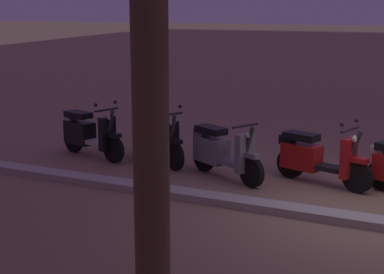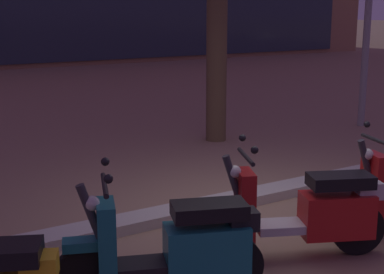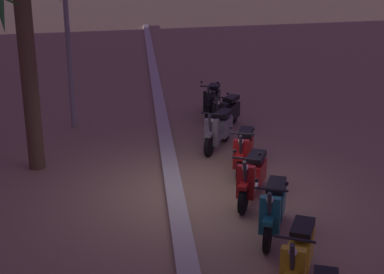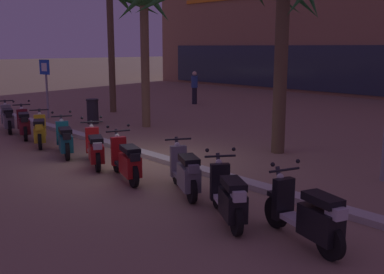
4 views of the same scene
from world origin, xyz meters
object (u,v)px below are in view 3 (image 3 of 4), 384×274
Objects in this scene: scooter_red_lead_nearest at (253,176)px; scooter_red_mid_rear at (244,150)px; scooter_yellow_second_in_line at (298,257)px; scooter_teal_mid_front at (274,208)px; scooter_grey_last_in_row at (220,129)px; scooter_black_mid_centre at (227,112)px; scooter_black_gap_after_mid at (212,100)px.

scooter_red_mid_rear is at bearing -4.53° from scooter_red_lead_nearest.
scooter_yellow_second_in_line is 4.71m from scooter_red_mid_rear.
scooter_teal_mid_front is 4.65m from scooter_grey_last_in_row.
scooter_teal_mid_front is 0.97× the size of scooter_red_lead_nearest.
scooter_black_mid_centre is 0.90× the size of scooter_black_gap_after_mid.
scooter_grey_last_in_row is (6.30, 0.22, 0.01)m from scooter_yellow_second_in_line.
scooter_yellow_second_in_line is 3.15m from scooter_red_lead_nearest.
scooter_grey_last_in_row is at bearing 1.98° from scooter_yellow_second_in_line.
scooter_black_mid_centre is at bearing -1.70° from scooter_yellow_second_in_line.
scooter_yellow_second_in_line is 0.95× the size of scooter_red_lead_nearest.
scooter_red_lead_nearest is 1.03× the size of scooter_grey_last_in_row.
scooter_black_mid_centre is (4.77, -0.25, 0.01)m from scooter_red_lead_nearest.
scooter_grey_last_in_row is (4.64, 0.26, 0.01)m from scooter_teal_mid_front.
scooter_teal_mid_front is 0.94× the size of scooter_red_mid_rear.
scooter_teal_mid_front reaches higher than scooter_grey_last_in_row.
scooter_red_mid_rear is 1.11× the size of scooter_black_mid_centre.
scooter_yellow_second_in_line is 1.02× the size of scooter_black_mid_centre.
scooter_red_mid_rear is 1.00× the size of scooter_black_gap_after_mid.
scooter_red_lead_nearest is 1.08× the size of scooter_black_mid_centre.
scooter_grey_last_in_row is at bearing 3.17° from scooter_teal_mid_front.
scooter_black_gap_after_mid reaches higher than scooter_grey_last_in_row.
scooter_red_lead_nearest and scooter_red_mid_rear have the same top height.
scooter_red_mid_rear is 1.06× the size of scooter_grey_last_in_row.
scooter_red_lead_nearest is at bearing 175.47° from scooter_red_mid_rear.
scooter_black_mid_centre reaches higher than scooter_yellow_second_in_line.
scooter_red_mid_rear reaches higher than scooter_grey_last_in_row.
scooter_black_gap_after_mid reaches higher than scooter_yellow_second_in_line.
scooter_red_mid_rear and scooter_black_mid_centre have the same top height.
scooter_red_lead_nearest is at bearing 2.27° from scooter_teal_mid_front.
scooter_black_mid_centre is at bearing -1.79° from scooter_teal_mid_front.
scooter_yellow_second_in_line is 7.92m from scooter_black_mid_centre.
scooter_black_mid_centre is at bearing -3.06° from scooter_red_lead_nearest.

